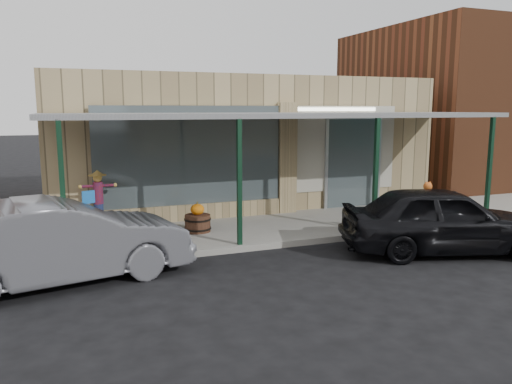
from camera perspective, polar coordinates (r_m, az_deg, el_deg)
name	(u,v)px	position (r m, az deg, el deg)	size (l,w,h in m)	color
ground	(359,270)	(10.41, 11.66, -8.68)	(120.00, 120.00, 0.00)	black
sidewalk	(285,227)	(13.44, 3.37, -4.03)	(40.00, 3.20, 0.15)	gray
storefront	(232,142)	(17.36, -2.81, 5.77)	(12.00, 6.25, 4.20)	tan
awning	(287,117)	(13.04, 3.57, 8.58)	(12.00, 3.00, 3.04)	slate
block_buildings_near	(273,94)	(19.01, 2.01, 11.15)	(61.00, 8.00, 8.00)	brown
barrel_scarecrow	(99,210)	(13.22, -17.49, -2.02)	(0.93, 0.74, 1.55)	#4B2D1E
barrel_pumpkin	(198,221)	(12.66, -6.69, -3.31)	(0.86, 0.86, 0.76)	#4B2D1E
handicap_sign	(89,213)	(11.29, -18.51, -2.25)	(0.27, 0.11, 1.34)	gray
parked_sedan	(443,219)	(11.93, 20.62, -2.96)	(4.83, 3.09, 1.53)	black
car_grey	(60,242)	(9.95, -21.48, -5.30)	(1.66, 4.77, 1.57)	slate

